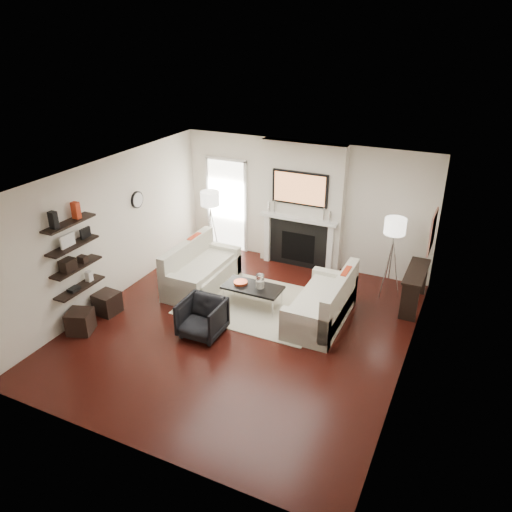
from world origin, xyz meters
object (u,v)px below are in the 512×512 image
at_px(armchair, 202,316).
at_px(lamp_left_shade, 210,198).
at_px(loveseat_left_base, 202,277).
at_px(coffee_table, 253,287).
at_px(loveseat_right_base, 320,310).
at_px(lamp_right_shade, 395,226).
at_px(ottoman_near, 107,303).

height_order(armchair, lamp_left_shade, lamp_left_shade).
relative_size(loveseat_left_base, coffee_table, 1.64).
xyz_separation_m(loveseat_right_base, lamp_right_shade, (0.89, 1.46, 1.24)).
height_order(loveseat_right_base, armchair, armchair).
bearing_deg(coffee_table, loveseat_right_base, 2.68).
bearing_deg(lamp_right_shade, lamp_left_shade, -178.92).
xyz_separation_m(loveseat_right_base, ottoman_near, (-3.63, -1.40, -0.01)).
bearing_deg(loveseat_left_base, lamp_right_shade, 20.06).
xyz_separation_m(loveseat_left_base, loveseat_right_base, (2.55, -0.20, 0.00)).
height_order(loveseat_left_base, ottoman_near, loveseat_left_base).
bearing_deg(loveseat_right_base, armchair, -142.83).
bearing_deg(armchair, coffee_table, 71.76).
distance_m(loveseat_left_base, armchair, 1.72).
relative_size(coffee_table, ottoman_near, 2.75).
height_order(lamp_right_shade, ottoman_near, lamp_right_shade).
relative_size(lamp_left_shade, ottoman_near, 1.00).
height_order(loveseat_left_base, armchair, armchair).
distance_m(armchair, lamp_left_shade, 3.16).
xyz_separation_m(lamp_left_shade, lamp_right_shade, (3.90, 0.07, 0.00)).
height_order(armchair, ottoman_near, armchair).
xyz_separation_m(loveseat_left_base, lamp_left_shade, (-0.45, 1.18, 1.24)).
bearing_deg(ottoman_near, loveseat_right_base, 21.17).
bearing_deg(coffee_table, lamp_right_shade, 34.59).
relative_size(loveseat_left_base, ottoman_near, 4.50).
bearing_deg(lamp_right_shade, loveseat_left_base, -159.94).
xyz_separation_m(lamp_right_shade, ottoman_near, (-4.52, -2.86, -1.25)).
xyz_separation_m(loveseat_right_base, lamp_left_shade, (-3.01, 1.38, 1.24)).
distance_m(lamp_right_shade, ottoman_near, 5.49).
height_order(armchair, lamp_right_shade, lamp_right_shade).
height_order(loveseat_left_base, coffee_table, same).
xyz_separation_m(loveseat_right_base, coffee_table, (-1.31, -0.06, 0.19)).
relative_size(armchair, lamp_right_shade, 1.79).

